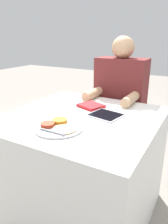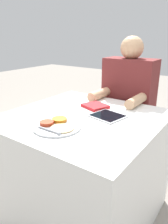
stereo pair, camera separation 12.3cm
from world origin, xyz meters
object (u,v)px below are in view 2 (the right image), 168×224
red_notebook (95,106)px  person_diner (127,116)px  tablet_device (108,116)px  thali_tray (57,126)px

red_notebook → person_diner: bearing=81.8°
tablet_device → person_diner: (-0.10, 0.52, -0.18)m
person_diner → tablet_device: bearing=-79.0°
thali_tray → red_notebook: 0.41m
thali_tray → tablet_device: thali_tray is taller
tablet_device → red_notebook: bearing=146.3°
tablet_device → person_diner: size_ratio=0.18×
tablet_device → person_diner: person_diner is taller
thali_tray → red_notebook: size_ratio=1.37×
red_notebook → tablet_device: red_notebook is taller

